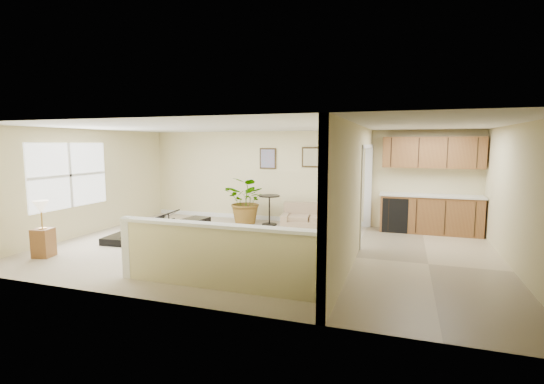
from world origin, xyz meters
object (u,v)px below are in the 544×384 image
(piano_bench, at_px, (191,232))
(small_plant, at_px, (351,220))
(piano, at_px, (148,214))
(palm_plant, at_px, (247,201))
(loveseat, at_px, (310,216))
(accent_table, at_px, (269,206))
(lamp_stand, at_px, (43,233))

(piano_bench, relative_size, small_plant, 1.39)
(piano, relative_size, palm_plant, 1.43)
(palm_plant, height_order, small_plant, palm_plant)
(piano, distance_m, loveseat, 4.00)
(palm_plant, bearing_deg, piano, -122.42)
(piano_bench, height_order, accent_table, accent_table)
(loveseat, relative_size, lamp_stand, 1.41)
(piano, xyz_separation_m, lamp_stand, (-1.05, -1.84, -0.13))
(loveseat, bearing_deg, palm_plant, 174.81)
(loveseat, xyz_separation_m, small_plant, (1.05, -0.06, -0.05))
(loveseat, distance_m, palm_plant, 1.74)
(loveseat, relative_size, small_plant, 2.52)
(accent_table, bearing_deg, piano_bench, -109.04)
(piano_bench, height_order, palm_plant, palm_plant)
(accent_table, xyz_separation_m, lamp_stand, (-3.13, -4.20, -0.05))
(piano, height_order, accent_table, piano)
(loveseat, xyz_separation_m, palm_plant, (-1.70, -0.11, 0.32))
(piano, height_order, piano_bench, piano)
(palm_plant, relative_size, small_plant, 2.20)
(lamp_stand, bearing_deg, palm_plant, 58.75)
(accent_table, distance_m, palm_plant, 0.62)
(accent_table, xyz_separation_m, palm_plant, (-0.61, -0.06, 0.11))
(loveseat, relative_size, palm_plant, 1.15)
(small_plant, bearing_deg, piano, -150.77)
(small_plant, relative_size, lamp_stand, 0.56)
(piano_bench, relative_size, accent_table, 1.06)
(lamp_stand, bearing_deg, small_plant, 38.54)
(piano_bench, distance_m, palm_plant, 2.53)
(palm_plant, xyz_separation_m, small_plant, (2.76, 0.05, -0.37))
(piano_bench, bearing_deg, small_plant, 40.08)
(piano_bench, distance_m, loveseat, 3.27)
(small_plant, bearing_deg, palm_plant, -178.88)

